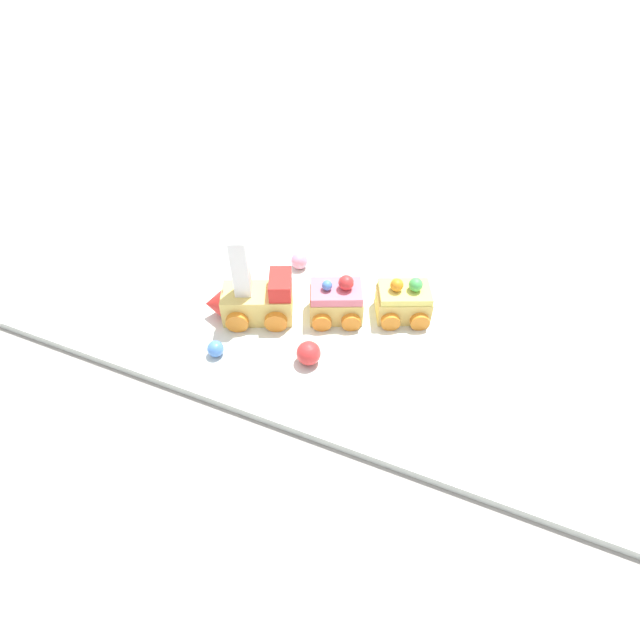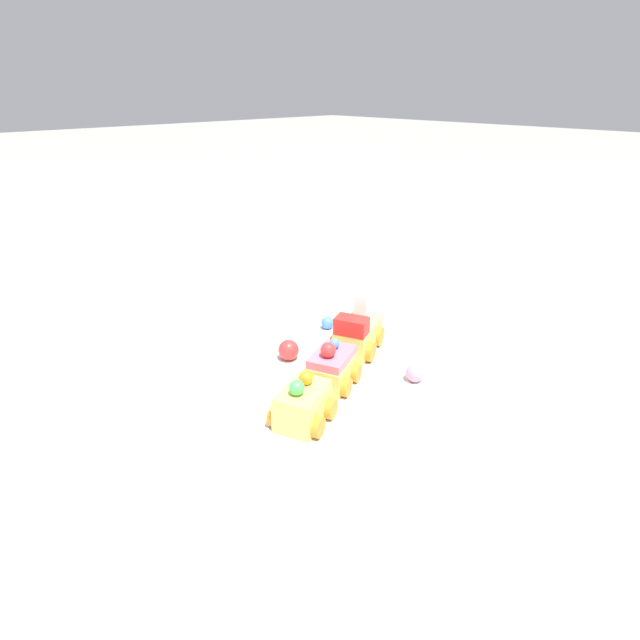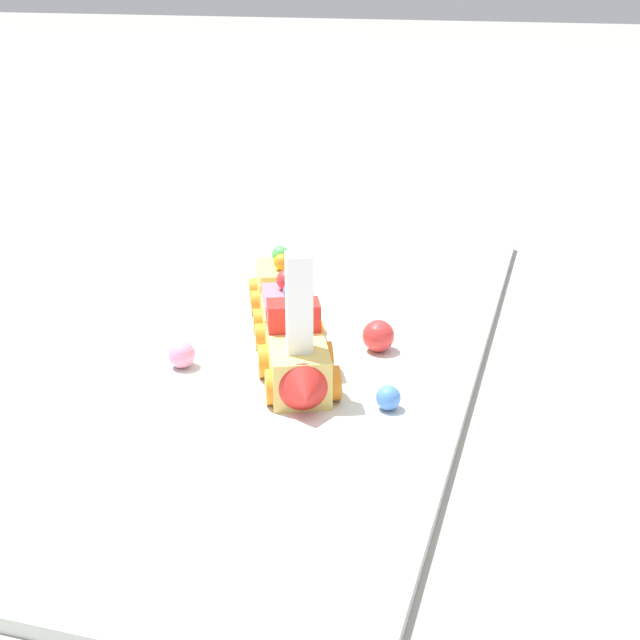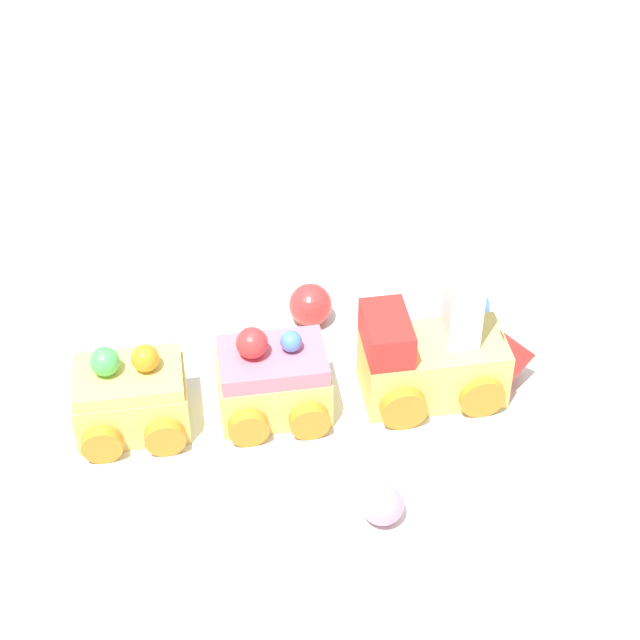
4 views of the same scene
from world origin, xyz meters
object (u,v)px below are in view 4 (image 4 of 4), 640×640
object	(u,v)px
cake_car_strawberry	(273,381)
gumball_red	(310,305)
gumball_blue	(475,305)
cake_train_locomotive	(444,355)
cake_car_lemon	(131,397)
gumball_pink	(383,504)

from	to	relation	value
cake_car_strawberry	gumball_red	xyz separation A→B (m)	(0.00, 0.09, -0.01)
gumball_blue	cake_train_locomotive	bearing A→B (deg)	-97.79
cake_car_strawberry	cake_car_lemon	world-z (taller)	cake_car_strawberry
cake_car_lemon	gumball_pink	xyz separation A→B (m)	(0.18, -0.04, -0.01)
gumball_blue	gumball_pink	world-z (taller)	gumball_pink
cake_train_locomotive	gumball_blue	xyz separation A→B (m)	(0.01, 0.08, -0.02)
gumball_pink	gumball_blue	bearing A→B (deg)	82.09
gumball_red	cake_train_locomotive	bearing A→B (deg)	-24.73
cake_train_locomotive	gumball_red	distance (m)	0.12
gumball_blue	gumball_red	size ratio (longest dim) A/B	0.69
cake_car_lemon	gumball_blue	xyz separation A→B (m)	(0.20, 0.16, -0.01)
cake_car_lemon	gumball_red	world-z (taller)	cake_car_lemon
cake_car_strawberry	gumball_red	distance (m)	0.09
cake_train_locomotive	cake_car_strawberry	world-z (taller)	cake_train_locomotive
cake_car_lemon	cake_car_strawberry	bearing A→B (deg)	-0.02
cake_train_locomotive	cake_car_strawberry	bearing A→B (deg)	179.98
cake_train_locomotive	gumball_pink	xyz separation A→B (m)	(-0.02, -0.12, -0.02)
cake_car_lemon	gumball_red	xyz separation A→B (m)	(0.09, 0.13, -0.01)
gumball_blue	gumball_pink	distance (m)	0.21
cake_train_locomotive	gumball_pink	bearing A→B (deg)	-120.95
gumball_pink	cake_car_lemon	bearing A→B (deg)	167.40
cake_car_strawberry	gumball_pink	xyz separation A→B (m)	(0.09, -0.08, -0.01)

